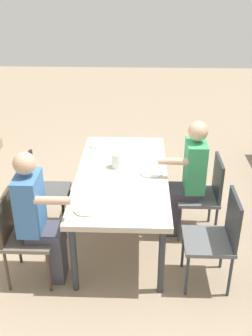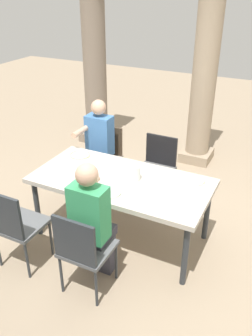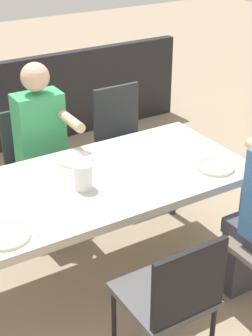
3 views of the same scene
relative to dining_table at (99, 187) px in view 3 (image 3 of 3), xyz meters
name	(u,v)px [view 3 (image 3 of 3)]	position (x,y,z in m)	size (l,w,h in m)	color
ground_plane	(102,275)	(0.00, 0.00, -0.70)	(16.00, 16.00, 0.00)	gray
dining_table	(99,187)	(0.00, 0.00, 0.00)	(1.91, 0.94, 0.76)	beige
chair_west_south	(124,136)	(-0.72, -0.89, -0.16)	(0.44, 0.44, 0.93)	#5B5E61
chair_mid_north	(172,295)	(0.07, 0.89, -0.17)	(0.44, 0.44, 0.89)	#4F4F50
chair_mid_south	(36,160)	(0.07, -0.89, -0.18)	(0.44, 0.44, 0.90)	#5B5E61
diner_woman_green	(45,148)	(0.07, -0.69, 0.00)	(0.34, 0.49, 1.31)	#3F3F4C
plate_0	(216,167)	(-0.70, 0.28, 0.07)	(0.24, 0.24, 0.02)	silver
fork_0	(233,163)	(-0.85, 0.28, 0.07)	(0.02, 0.17, 0.01)	silver
spoon_0	(197,174)	(-0.55, 0.28, 0.07)	(0.02, 0.17, 0.01)	silver
plate_1	(74,159)	(0.02, -0.31, 0.07)	(0.25, 0.25, 0.02)	white
fork_1	(94,154)	(-0.13, -0.31, 0.07)	(0.02, 0.17, 0.01)	silver
spoon_1	(53,165)	(0.17, -0.31, 0.07)	(0.02, 0.17, 0.01)	silver
plate_2	(7,236)	(0.70, 0.30, 0.07)	(0.25, 0.25, 0.02)	white
fork_2	(34,228)	(0.55, 0.30, 0.07)	(0.02, 0.17, 0.01)	silver
water_pitcher	(83,178)	(0.13, 0.06, 0.13)	(0.12, 0.12, 0.16)	white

